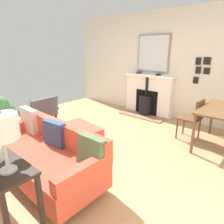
# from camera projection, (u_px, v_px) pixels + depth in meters

# --- Properties ---
(ground_plane) EXTENTS (5.03, 5.51, 0.01)m
(ground_plane) POSITION_uv_depth(u_px,v_px,m) (89.00, 145.00, 3.73)
(ground_plane) COLOR tan
(wall_left) EXTENTS (0.12, 5.51, 2.61)m
(wall_left) POSITION_uv_depth(u_px,v_px,m) (158.00, 65.00, 5.14)
(wall_left) COLOR silver
(wall_left) RESTS_ON ground
(fireplace) EXTENTS (0.63, 1.39, 1.07)m
(fireplace) POSITION_uv_depth(u_px,v_px,m) (148.00, 97.00, 5.31)
(fireplace) COLOR #93664C
(fireplace) RESTS_ON ground
(mirror_over_mantel) EXTENTS (0.04, 0.89, 0.94)m
(mirror_over_mantel) POSITION_uv_depth(u_px,v_px,m) (153.00, 53.00, 5.06)
(mirror_over_mantel) COLOR gray
(mantel_bowl_near) EXTENTS (0.15, 0.15, 0.05)m
(mantel_bowl_near) POSITION_uv_depth(u_px,v_px,m) (139.00, 72.00, 5.36)
(mantel_bowl_near) COLOR #47382D
(mantel_bowl_near) RESTS_ON fireplace
(mantel_bowl_far) EXTENTS (0.13, 0.13, 0.04)m
(mantel_bowl_far) POSITION_uv_depth(u_px,v_px,m) (158.00, 75.00, 5.00)
(mantel_bowl_far) COLOR black
(mantel_bowl_far) RESTS_ON fireplace
(sofa) EXTENTS (0.84, 1.90, 0.81)m
(sofa) POSITION_uv_depth(u_px,v_px,m) (46.00, 154.00, 2.75)
(sofa) COLOR #B2B2B7
(sofa) RESTS_ON ground
(ottoman) EXTENTS (0.65, 0.85, 0.39)m
(ottoman) POSITION_uv_depth(u_px,v_px,m) (79.00, 134.00, 3.60)
(ottoman) COLOR #B2B2B7
(ottoman) RESTS_ON ground
(armchair_accent) EXTENTS (0.71, 0.63, 0.77)m
(armchair_accent) POSITION_uv_depth(u_px,v_px,m) (41.00, 112.00, 4.22)
(armchair_accent) COLOR #4C3321
(armchair_accent) RESTS_ON ground
(table_lamp_far_end) EXTENTS (0.27, 0.27, 0.51)m
(table_lamp_far_end) POSITION_uv_depth(u_px,v_px,m) (1.00, 128.00, 1.57)
(table_lamp_far_end) COLOR #B2B2B7
(table_lamp_far_end) RESTS_ON console_table
(dining_chair_near_fireplace) EXTENTS (0.42, 0.42, 0.82)m
(dining_chair_near_fireplace) POSITION_uv_depth(u_px,v_px,m) (194.00, 116.00, 3.79)
(dining_chair_near_fireplace) COLOR brown
(dining_chair_near_fireplace) RESTS_ON ground
(photo_gallery_row) EXTENTS (0.02, 0.33, 0.59)m
(photo_gallery_row) POSITION_uv_depth(u_px,v_px,m) (202.00, 68.00, 4.40)
(photo_gallery_row) COLOR black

